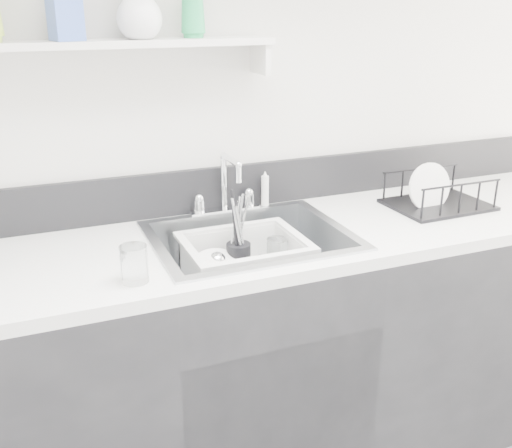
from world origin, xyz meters
name	(u,v)px	position (x,y,z in m)	size (l,w,h in m)	color
counter_run	(251,357)	(0.00, 1.19, 0.46)	(3.20, 0.62, 0.92)	black
backsplash	(220,188)	(0.00, 1.49, 1.00)	(3.20, 0.02, 0.16)	black
sink	(250,261)	(0.00, 1.19, 0.83)	(0.64, 0.52, 0.20)	silver
faucet	(225,197)	(0.00, 1.44, 0.98)	(0.26, 0.18, 0.23)	silver
side_sprayer	(265,189)	(0.16, 1.44, 0.99)	(0.03, 0.03, 0.14)	white
wall_shelf	(115,46)	(-0.35, 1.42, 1.51)	(1.00, 0.16, 0.12)	silver
wash_tub	(244,262)	(-0.02, 1.20, 0.83)	(0.39, 0.32, 0.15)	white
plate_stack	(225,277)	(-0.09, 1.19, 0.79)	(0.24, 0.23, 0.09)	white
utensil_cup	(238,256)	(-0.02, 1.26, 0.83)	(0.08, 0.08, 0.28)	black
ladle	(235,269)	(-0.05, 1.20, 0.80)	(0.26, 0.09, 0.08)	silver
tumbler_in_tub	(277,254)	(0.12, 1.23, 0.82)	(0.08, 0.08, 0.11)	white
tumbler_counter	(134,264)	(-0.42, 1.00, 0.97)	(0.08, 0.08, 0.10)	white
dish_rack	(439,190)	(0.76, 1.21, 0.98)	(0.36, 0.27, 0.13)	black
bowl_small	(280,279)	(0.08, 1.12, 0.78)	(0.10, 0.10, 0.03)	white
soap_bottle_b	(64,7)	(-0.49, 1.40, 1.62)	(0.08, 0.09, 0.19)	#4665C3
soap_bottle_c	(139,9)	(-0.27, 1.40, 1.62)	(0.14, 0.14, 0.18)	white
soap_bottle_d	(192,4)	(-0.10, 1.42, 1.63)	(0.08, 0.08, 0.20)	#22A058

